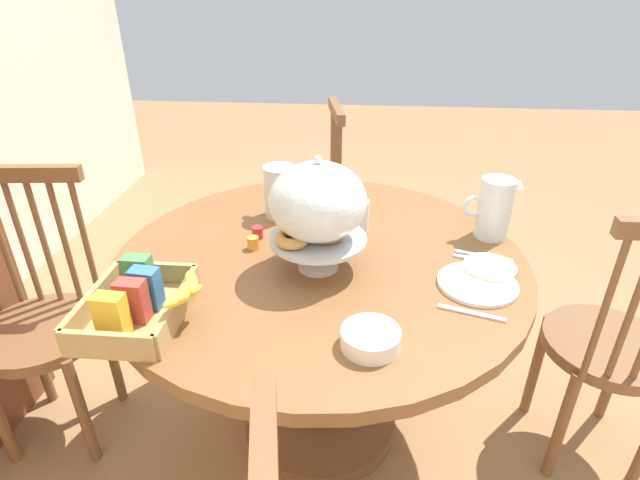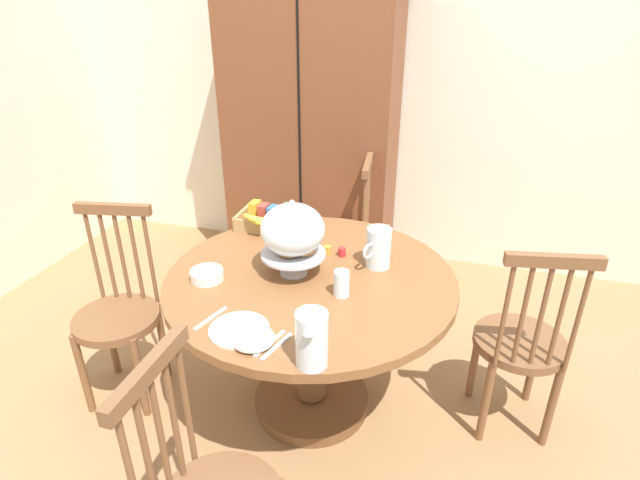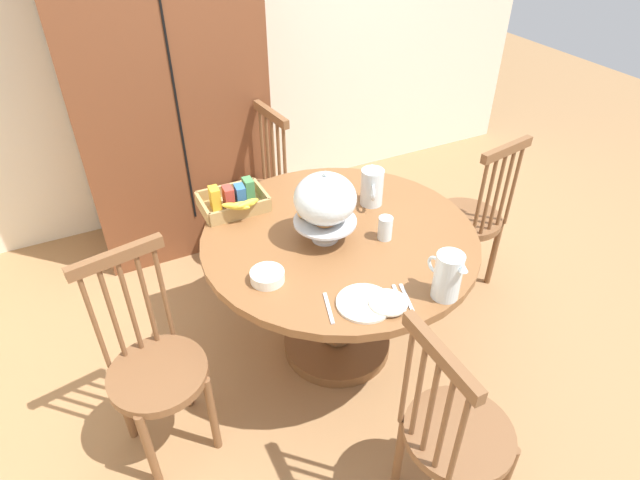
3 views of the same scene
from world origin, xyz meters
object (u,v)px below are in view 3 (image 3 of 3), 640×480
object	(u,v)px
windsor_chair_by_cabinet	(155,370)
drinking_glass	(385,228)
wooden_armoire	(166,94)
windsor_chair_near_window	(256,196)
pastry_stand_with_dome	(325,201)
milk_pitcher	(372,189)
orange_juice_pitcher	(447,278)
windsor_chair_facing_door	(453,436)
dining_table	(339,268)
windsor_chair_far_side	(469,220)
china_plate_small	(388,302)
cereal_bowl	(267,276)
china_plate_large	(364,303)
cereal_basket	(234,201)

from	to	relation	value
windsor_chair_by_cabinet	drinking_glass	size ratio (longest dim) A/B	8.86
windsor_chair_by_cabinet	wooden_armoire	bearing A→B (deg)	72.04
windsor_chair_near_window	drinking_glass	world-z (taller)	windsor_chair_near_window
wooden_armoire	windsor_chair_by_cabinet	distance (m)	1.73
pastry_stand_with_dome	milk_pitcher	bearing A→B (deg)	25.76
orange_juice_pitcher	wooden_armoire	bearing A→B (deg)	106.54
windsor_chair_facing_door	orange_juice_pitcher	bearing A→B (deg)	62.41
dining_table	windsor_chair_near_window	size ratio (longest dim) A/B	1.29
windsor_chair_near_window	windsor_chair_by_cabinet	distance (m)	1.37
drinking_glass	windsor_chair_far_side	bearing A→B (deg)	18.86
pastry_stand_with_dome	dining_table	bearing A→B (deg)	0.24
wooden_armoire	milk_pitcher	size ratio (longest dim) A/B	10.67
china_plate_small	cereal_bowl	xyz separation A→B (m)	(-0.36, 0.34, 0.01)
windsor_chair_near_window	china_plate_small	size ratio (longest dim) A/B	6.50
wooden_armoire	orange_juice_pitcher	size ratio (longest dim) A/B	9.86
dining_table	china_plate_large	xyz separation A→B (m)	(-0.13, -0.45, 0.21)
windsor_chair_by_cabinet	cereal_basket	size ratio (longest dim) A/B	3.09
windsor_chair_by_cabinet	cereal_bowl	world-z (taller)	windsor_chair_by_cabinet
windsor_chair_facing_door	orange_juice_pitcher	size ratio (longest dim) A/B	4.90
dining_table	milk_pitcher	bearing A→B (deg)	31.84
milk_pitcher	china_plate_small	size ratio (longest dim) A/B	1.22
windsor_chair_facing_door	cereal_basket	world-z (taller)	windsor_chair_facing_door
china_plate_large	windsor_chair_by_cabinet	bearing A→B (deg)	158.89
cereal_basket	windsor_chair_far_side	bearing A→B (deg)	-12.19
windsor_chair_by_cabinet	china_plate_large	xyz separation A→B (m)	(0.78, -0.30, 0.29)
china_plate_large	milk_pitcher	bearing A→B (deg)	57.06
dining_table	drinking_glass	world-z (taller)	drinking_glass
orange_juice_pitcher	milk_pitcher	bearing A→B (deg)	82.53
wooden_armoire	cereal_bowl	size ratio (longest dim) A/B	14.00
windsor_chair_facing_door	cereal_bowl	size ratio (longest dim) A/B	6.96
windsor_chair_facing_door	windsor_chair_far_side	distance (m)	1.43
china_plate_large	windsor_chair_near_window	bearing A→B (deg)	87.48
orange_juice_pitcher	cereal_bowl	bearing A→B (deg)	146.10
windsor_chair_far_side	drinking_glass	bearing A→B (deg)	-161.14
cereal_basket	windsor_chair_near_window	bearing A→B (deg)	61.22
orange_juice_pitcher	china_plate_small	distance (m)	0.25
cereal_bowl	china_plate_large	bearing A→B (deg)	-46.67
cereal_basket	drinking_glass	bearing A→B (deg)	-45.67
windsor_chair_by_cabinet	orange_juice_pitcher	distance (m)	1.22
wooden_armoire	windsor_chair_by_cabinet	world-z (taller)	wooden_armoire
pastry_stand_with_dome	milk_pitcher	xyz separation A→B (m)	(0.34, 0.16, -0.11)
orange_juice_pitcher	china_plate_large	size ratio (longest dim) A/B	0.90
windsor_chair_near_window	windsor_chair_facing_door	bearing A→B (deg)	-88.64
cereal_basket	dining_table	bearing A→B (deg)	-49.57
orange_juice_pitcher	china_plate_large	xyz separation A→B (m)	(-0.30, 0.10, -0.08)
windsor_chair_near_window	cereal_bowl	bearing A→B (deg)	-107.50
pastry_stand_with_dome	orange_juice_pitcher	world-z (taller)	pastry_stand_with_dome
dining_table	windsor_chair_near_window	xyz separation A→B (m)	(-0.07, 0.93, -0.09)
windsor_chair_near_window	china_plate_small	bearing A→B (deg)	-89.37
windsor_chair_near_window	windsor_chair_far_side	size ratio (longest dim) A/B	1.00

